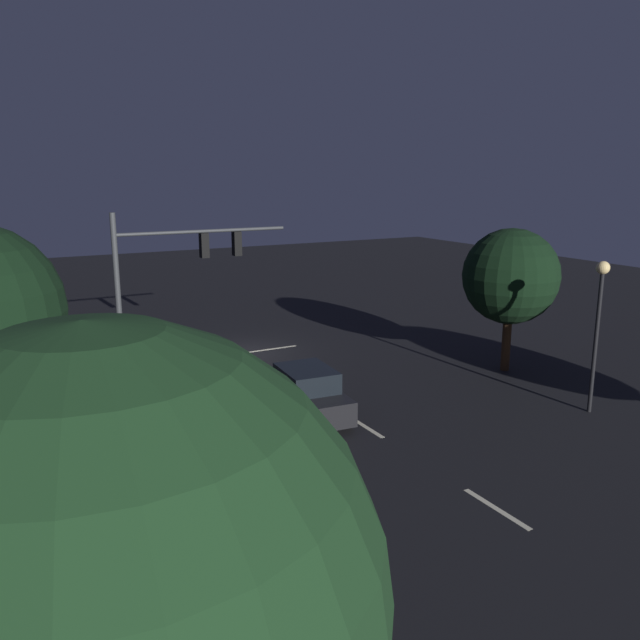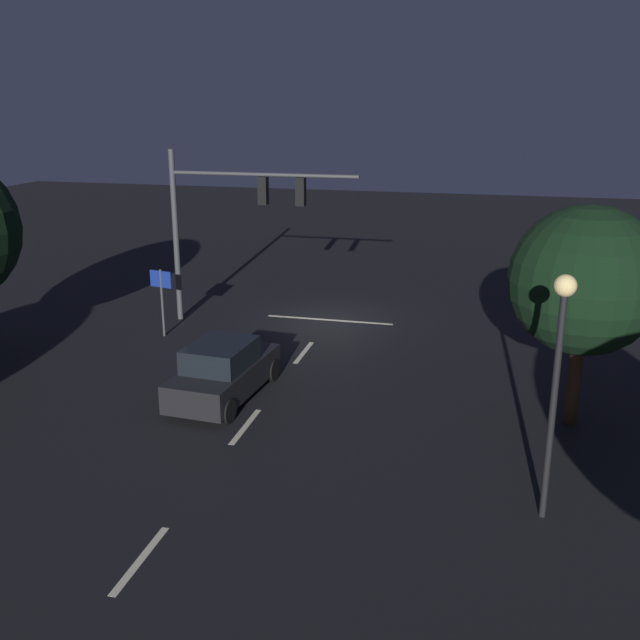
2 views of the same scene
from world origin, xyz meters
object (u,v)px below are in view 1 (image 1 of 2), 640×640
(traffic_signal_assembly, at_px, (175,264))
(tree_right_far, at_px, (105,602))
(tree_left_near, at_px, (511,277))
(street_lamp_left_kerb, at_px, (599,308))
(car_approaching, at_px, (305,393))
(route_sign, at_px, (142,347))

(traffic_signal_assembly, xyz_separation_m, tree_right_far, (6.44, 19.99, -0.06))
(tree_left_near, xyz_separation_m, tree_right_far, (18.28, 13.60, 0.45))
(street_lamp_left_kerb, bearing_deg, tree_left_near, -100.64)
(traffic_signal_assembly, distance_m, car_approaching, 8.18)
(car_approaching, relative_size, tree_right_far, 0.65)
(tree_left_near, relative_size, tree_right_far, 0.85)
(route_sign, bearing_deg, traffic_signal_assembly, -132.22)
(route_sign, distance_m, tree_right_far, 18.57)
(tree_left_near, bearing_deg, street_lamp_left_kerb, 79.36)
(car_approaching, bearing_deg, traffic_signal_assembly, -72.45)
(traffic_signal_assembly, bearing_deg, tree_left_near, 151.63)
(traffic_signal_assembly, xyz_separation_m, tree_left_near, (-11.84, 6.39, -0.51))
(tree_right_far, bearing_deg, route_sign, -104.11)
(traffic_signal_assembly, distance_m, tree_left_near, 13.47)
(car_approaching, relative_size, route_sign, 1.80)
(street_lamp_left_kerb, height_order, tree_right_far, tree_right_far)
(traffic_signal_assembly, relative_size, car_approaching, 1.60)
(traffic_signal_assembly, height_order, street_lamp_left_kerb, traffic_signal_assembly)
(street_lamp_left_kerb, bearing_deg, car_approaching, -26.54)
(traffic_signal_assembly, bearing_deg, street_lamp_left_kerb, 133.90)
(car_approaching, distance_m, street_lamp_left_kerb, 10.13)
(street_lamp_left_kerb, height_order, route_sign, street_lamp_left_kerb)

